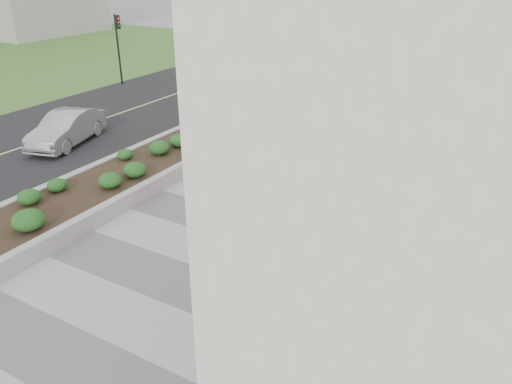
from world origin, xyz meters
TOP-DOWN VIEW (x-y plane):
  - ground at (0.00, 0.00)m, footprint 160.00×160.00m
  - walkway at (0.00, 3.00)m, footprint 8.00×36.00m
  - planter at (-5.50, 7.00)m, footprint 3.00×18.00m
  - street at (-12.00, 7.00)m, footprint 10.00×40.00m
  - traffic_signal_near at (-7.23, 17.50)m, footprint 0.33×0.28m
  - traffic_signal_far at (-16.43, 17.00)m, footprint 0.33×0.28m
  - manhole_cover at (0.50, 3.00)m, footprint 0.44×0.44m
  - skateboarder at (0.57, 5.22)m, footprint 0.52×0.72m
  - car_silver at (-10.63, 7.56)m, footprint 2.59×4.42m
  - car_dark at (-11.28, 21.66)m, footprint 2.21×4.94m

SIDE VIEW (x-z plane):
  - ground at x=0.00m, z-range 0.00..0.00m
  - street at x=-12.00m, z-range 0.00..0.00m
  - manhole_cover at x=0.50m, z-range 0.00..0.01m
  - walkway at x=0.00m, z-range 0.00..0.01m
  - planter at x=-5.50m, z-range -0.03..0.87m
  - car_silver at x=-10.63m, z-range 0.00..1.38m
  - car_dark at x=-11.28m, z-range 0.00..1.41m
  - skateboarder at x=0.57m, z-range 0.01..1.46m
  - traffic_signal_near at x=-7.23m, z-range 0.66..4.86m
  - traffic_signal_far at x=-16.43m, z-range 0.66..4.86m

